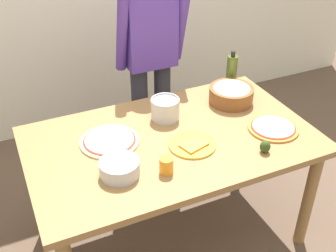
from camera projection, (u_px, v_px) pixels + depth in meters
ground at (171, 232)px, 2.76m from camera, size 8.00×8.00×0.00m
dining_table at (172, 151)px, 2.39m from camera, size 1.60×0.96×0.76m
person_cook at (150, 53)px, 2.88m from camera, size 0.49×0.25×1.62m
pizza_raw_on_board at (110, 141)px, 2.30m from camera, size 0.33×0.33×0.02m
pizza_cooked_on_tray at (273, 128)px, 2.41m from camera, size 0.29×0.29×0.02m
plate_with_slice at (192, 144)px, 2.28m from camera, size 0.26×0.26×0.02m
popcorn_bowl at (231, 93)px, 2.65m from camera, size 0.28×0.28×0.11m
mixing_bowl_steel at (120, 168)px, 2.06m from camera, size 0.20×0.20×0.08m
olive_oil_bottle at (232, 71)px, 2.80m from camera, size 0.07×0.07×0.26m
steel_pot at (165, 109)px, 2.48m from camera, size 0.17×0.17×0.13m
cup_orange at (166, 165)px, 2.07m from camera, size 0.07×0.07×0.08m
avocado at (265, 147)px, 2.22m from camera, size 0.06×0.06×0.07m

